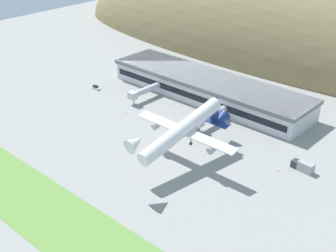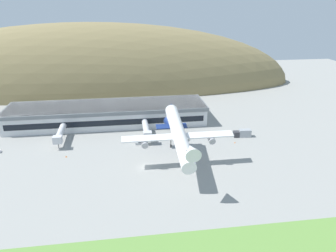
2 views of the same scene
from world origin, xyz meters
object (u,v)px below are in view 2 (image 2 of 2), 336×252
(terminal_building, at_px, (108,113))
(jetway_0, at_px, (60,134))
(cargo_airplane, at_px, (179,135))
(service_car_1, at_px, (141,143))
(traffic_cone_0, at_px, (235,142))
(jetway_1, at_px, (146,129))
(fuel_truck, at_px, (243,133))
(traffic_cone_1, at_px, (66,156))

(terminal_building, height_order, jetway_0, terminal_building)
(cargo_airplane, distance_m, service_car_1, 25.52)
(service_car_1, xyz_separation_m, traffic_cone_0, (38.06, -4.33, -0.35))
(jetway_1, bearing_deg, cargo_airplane, -70.40)
(terminal_building, xyz_separation_m, traffic_cone_0, (51.63, -30.27, -4.86))
(jetway_0, xyz_separation_m, fuel_truck, (75.60, -4.47, -2.51))
(service_car_1, xyz_separation_m, traffic_cone_1, (-28.29, -7.65, -0.35))
(service_car_1, distance_m, fuel_truck, 43.41)
(cargo_airplane, relative_size, traffic_cone_1, 80.04)
(jetway_0, height_order, cargo_airplane, cargo_airplane)
(jetway_0, bearing_deg, traffic_cone_1, -73.99)
(jetway_1, relative_size, cargo_airplane, 0.37)
(service_car_1, distance_m, traffic_cone_0, 38.31)
(service_car_1, height_order, traffic_cone_0, service_car_1)
(jetway_0, height_order, traffic_cone_1, jetway_0)
(service_car_1, bearing_deg, cargo_airplane, -59.00)
(cargo_airplane, bearing_deg, service_car_1, 121.00)
(cargo_airplane, distance_m, traffic_cone_1, 43.45)
(fuel_truck, bearing_deg, cargo_airplane, -145.91)
(terminal_building, height_order, service_car_1, terminal_building)
(terminal_building, relative_size, jetway_1, 5.32)
(jetway_1, relative_size, service_car_1, 3.94)
(jetway_1, relative_size, fuel_truck, 2.27)
(service_car_1, bearing_deg, traffic_cone_0, -6.48)
(jetway_0, relative_size, cargo_airplane, 0.36)
(fuel_truck, bearing_deg, jetway_0, 176.62)
(service_car_1, relative_size, traffic_cone_0, 7.50)
(jetway_0, bearing_deg, service_car_1, -10.61)
(terminal_building, relative_size, traffic_cone_1, 157.19)
(cargo_airplane, xyz_separation_m, traffic_cone_1, (-40.16, 12.11, -11.31))
(traffic_cone_1, bearing_deg, jetway_1, 23.45)
(traffic_cone_0, height_order, traffic_cone_1, same)
(jetway_1, bearing_deg, traffic_cone_1, -156.55)
(jetway_1, distance_m, traffic_cone_0, 36.92)
(jetway_0, xyz_separation_m, traffic_cone_0, (70.28, -10.36, -3.71))
(terminal_building, distance_m, traffic_cone_0, 60.04)
(jetway_1, bearing_deg, service_car_1, -115.36)
(jetway_0, distance_m, cargo_airplane, 51.64)
(cargo_airplane, relative_size, service_car_1, 10.67)
(fuel_truck, relative_size, traffic_cone_1, 13.00)
(traffic_cone_1, bearing_deg, cargo_airplane, -16.78)
(cargo_airplane, distance_m, fuel_truck, 39.36)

